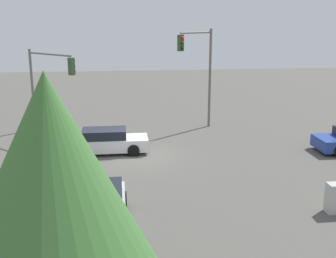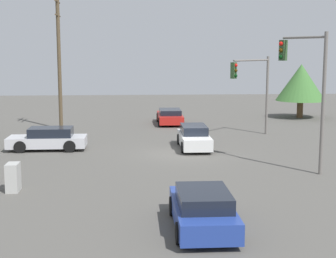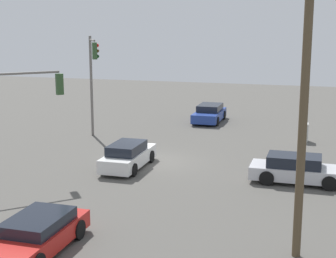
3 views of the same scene
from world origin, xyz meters
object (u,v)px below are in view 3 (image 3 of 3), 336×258
at_px(traffic_signal_main, 11,104).
at_px(electrical_cabinet, 304,133).
at_px(traffic_signal_cross, 93,71).
at_px(sedan_red, 36,235).
at_px(sedan_silver, 297,169).
at_px(sedan_blue, 209,113).
at_px(sedan_white, 128,156).

relative_size(traffic_signal_main, electrical_cabinet, 4.55).
height_order(traffic_signal_cross, electrical_cabinet, traffic_signal_cross).
bearing_deg(traffic_signal_cross, sedan_red, -12.63).
height_order(sedan_silver, sedan_blue, sedan_blue).
height_order(sedan_blue, traffic_signal_cross, traffic_signal_cross).
bearing_deg(traffic_signal_main, electrical_cabinet, -0.53).
bearing_deg(sedan_red, sedan_white, -85.95).
xyz_separation_m(sedan_white, traffic_signal_main, (-3.78, 4.51, 3.19)).
bearing_deg(traffic_signal_main, traffic_signal_cross, 47.02).
xyz_separation_m(traffic_signal_cross, electrical_cabinet, (3.04, -13.69, -3.99)).
distance_m(sedan_silver, traffic_signal_main, 14.27).
xyz_separation_m(sedan_silver, traffic_signal_main, (-3.72, 13.39, 3.21)).
relative_size(sedan_silver, sedan_blue, 1.02).
xyz_separation_m(sedan_silver, electrical_cabinet, (9.31, 0.02, -0.05)).
bearing_deg(sedan_white, sedan_blue, 84.54).
relative_size(sedan_silver, sedan_red, 1.01).
bearing_deg(traffic_signal_cross, sedan_silver, 34.47).
xyz_separation_m(sedan_silver, sedan_red, (-10.60, 8.13, -0.05)).
xyz_separation_m(sedan_white, sedan_blue, (14.39, -1.37, -0.01)).
relative_size(sedan_red, traffic_signal_main, 0.83).
distance_m(sedan_red, traffic_signal_main, 9.26).
distance_m(sedan_white, traffic_signal_cross, 8.79).
height_order(traffic_signal_main, traffic_signal_cross, traffic_signal_cross).
xyz_separation_m(sedan_white, traffic_signal_cross, (6.22, 4.83, 3.92)).
height_order(sedan_silver, electrical_cabinet, sedan_silver).
relative_size(sedan_blue, electrical_cabinet, 3.73).
distance_m(sedan_blue, traffic_signal_main, 19.37).
relative_size(traffic_signal_cross, electrical_cabinet, 5.60).
bearing_deg(sedan_silver, sedan_white, -90.37).
distance_m(sedan_silver, sedan_red, 13.36).
bearing_deg(traffic_signal_main, sedan_white, -4.86).
bearing_deg(traffic_signal_cross, traffic_signal_main, -29.13).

